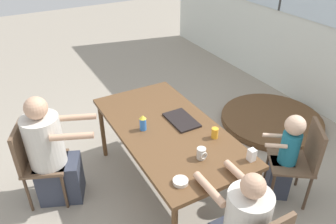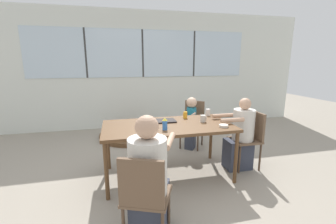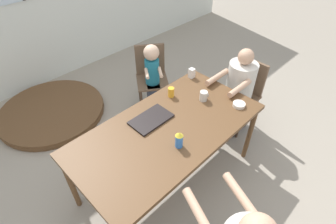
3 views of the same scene
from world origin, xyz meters
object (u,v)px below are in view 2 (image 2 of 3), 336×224
(sippy_cup, at_px, (165,124))
(juice_glass, at_px, (185,115))
(person_woman_green_shirt, at_px, (240,138))
(folded_table_stack, at_px, (132,135))
(coffee_mug, at_px, (203,119))
(milk_carton_small, at_px, (208,112))
(bowl_white_shallow, at_px, (224,126))
(person_toddler, at_px, (191,123))
(chair_for_man_blue_shirt, at_px, (144,193))
(person_man_blue_shirt, at_px, (149,183))
(chair_for_toddler, at_px, (193,119))
(chair_for_woman_green_shirt, at_px, (250,135))

(sippy_cup, xyz_separation_m, juice_glass, (0.44, 0.52, -0.03))
(person_woman_green_shirt, height_order, folded_table_stack, person_woman_green_shirt)
(coffee_mug, relative_size, milk_carton_small, 0.92)
(bowl_white_shallow, bearing_deg, coffee_mug, 119.04)
(person_toddler, distance_m, folded_table_stack, 1.46)
(chair_for_man_blue_shirt, relative_size, sippy_cup, 5.57)
(juice_glass, relative_size, milk_carton_small, 0.93)
(person_man_blue_shirt, bearing_deg, sippy_cup, 90.22)
(chair_for_man_blue_shirt, distance_m, coffee_mug, 1.62)
(folded_table_stack, bearing_deg, bowl_white_shallow, -63.34)
(chair_for_toddler, distance_m, person_man_blue_shirt, 2.41)
(chair_for_man_blue_shirt, bearing_deg, person_woman_green_shirt, 58.57)
(chair_for_toddler, bearing_deg, chair_for_man_blue_shirt, 96.55)
(chair_for_toddler, relative_size, person_woman_green_shirt, 0.80)
(chair_for_woman_green_shirt, height_order, chair_for_toddler, same)
(bowl_white_shallow, relative_size, folded_table_stack, 0.09)
(person_man_blue_shirt, bearing_deg, chair_for_woman_green_shirt, 53.18)
(sippy_cup, height_order, folded_table_stack, sippy_cup)
(chair_for_man_blue_shirt, bearing_deg, chair_for_toddler, 83.45)
(person_toddler, bearing_deg, chair_for_man_blue_shirt, 96.95)
(juice_glass, bearing_deg, coffee_mug, -55.66)
(person_man_blue_shirt, height_order, person_toddler, person_man_blue_shirt)
(person_man_blue_shirt, bearing_deg, chair_for_toddler, 83.00)
(person_woman_green_shirt, bearing_deg, sippy_cup, 100.20)
(sippy_cup, xyz_separation_m, milk_carton_small, (0.84, 0.60, -0.03))
(chair_for_man_blue_shirt, bearing_deg, milk_carton_small, 74.05)
(chair_for_toddler, bearing_deg, folded_table_stack, -0.22)
(person_man_blue_shirt, xyz_separation_m, bowl_white_shallow, (1.12, 0.77, 0.26))
(chair_for_woman_green_shirt, relative_size, milk_carton_small, 8.07)
(bowl_white_shallow, bearing_deg, chair_for_man_blue_shirt, -142.14)
(person_woman_green_shirt, relative_size, person_toddler, 1.12)
(chair_for_woman_green_shirt, xyz_separation_m, milk_carton_small, (-0.55, 0.39, 0.29))
(person_woman_green_shirt, bearing_deg, person_man_blue_shirt, 124.12)
(person_man_blue_shirt, bearing_deg, person_woman_green_shirt, 55.87)
(chair_for_man_blue_shirt, height_order, milk_carton_small, chair_for_man_blue_shirt)
(chair_for_woman_green_shirt, xyz_separation_m, chair_for_man_blue_shirt, (-1.79, -1.19, 0.00))
(chair_for_woman_green_shirt, bearing_deg, folded_table_stack, 42.25)
(sippy_cup, bearing_deg, coffee_mug, 21.59)
(coffee_mug, xyz_separation_m, sippy_cup, (-0.62, -0.25, 0.03))
(chair_for_woman_green_shirt, bearing_deg, person_woman_green_shirt, 90.00)
(chair_for_woman_green_shirt, xyz_separation_m, person_toddler, (-0.64, 0.95, -0.03))
(chair_for_woman_green_shirt, distance_m, bowl_white_shallow, 0.71)
(person_man_blue_shirt, relative_size, coffee_mug, 11.77)
(chair_for_toddler, relative_size, milk_carton_small, 8.07)
(sippy_cup, relative_size, milk_carton_small, 1.45)
(person_man_blue_shirt, bearing_deg, folded_table_stack, 111.25)
(person_toddler, height_order, coffee_mug, person_toddler)
(person_man_blue_shirt, relative_size, folded_table_stack, 0.84)
(chair_for_toddler, xyz_separation_m, person_toddler, (-0.09, -0.12, -0.03))
(sippy_cup, bearing_deg, chair_for_woman_green_shirt, 8.53)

